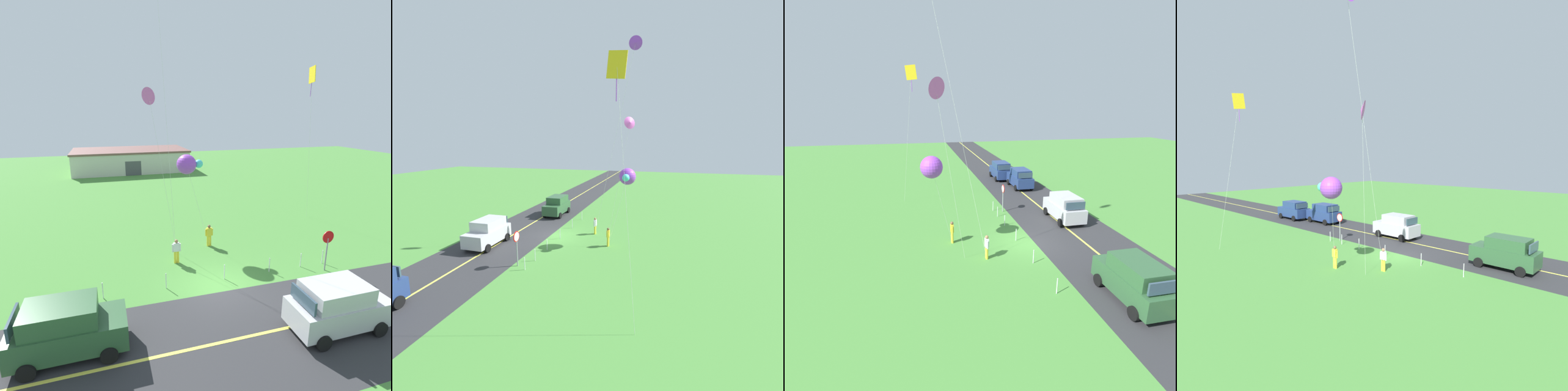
{
  "view_description": "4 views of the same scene",
  "coord_description": "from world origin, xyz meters",
  "views": [
    {
      "loc": [
        -5.45,
        -13.91,
        9.26
      ],
      "look_at": [
        -0.21,
        3.64,
        4.31
      ],
      "focal_mm": 27.97,
      "sensor_mm": 36.0,
      "label": 1
    },
    {
      "loc": [
        24.06,
        9.96,
        8.75
      ],
      "look_at": [
        0.69,
        3.32,
        4.14
      ],
      "focal_mm": 26.62,
      "sensor_mm": 36.0,
      "label": 2
    },
    {
      "loc": [
        -19.08,
        7.6,
        9.61
      ],
      "look_at": [
        0.14,
        3.47,
        3.74
      ],
      "focal_mm": 28.57,
      "sensor_mm": 36.0,
      "label": 3
    },
    {
      "loc": [
        -15.85,
        19.68,
        7.66
      ],
      "look_at": [
        -0.29,
        3.13,
        5.06
      ],
      "focal_mm": 30.31,
      "sensor_mm": 36.0,
      "label": 4
    }
  ],
  "objects": [
    {
      "name": "stop_sign",
      "position": [
        6.89,
        -0.1,
        1.8
      ],
      "size": [
        0.76,
        0.08,
        2.56
      ],
      "color": "gray",
      "rests_on": "ground"
    },
    {
      "name": "kite_blue_mid",
      "position": [
        0.07,
        6.57,
        5.8
      ],
      "size": [
        1.99,
        2.02,
        6.5
      ],
      "color": "silver",
      "rests_on": "ground"
    },
    {
      "name": "asphalt_road",
      "position": [
        0.0,
        -4.0,
        0.0
      ],
      "size": [
        120.0,
        7.0,
        0.0
      ],
      "primitive_type": "cube",
      "color": "#2D2D30",
      "rests_on": "ground"
    },
    {
      "name": "car_parked_east_far",
      "position": [
        19.42,
        -3.41,
        1.15
      ],
      "size": [
        4.4,
        2.12,
        2.24
      ],
      "color": "navy",
      "rests_on": "ground"
    },
    {
      "name": "person_adult_near",
      "position": [
        -1.55,
        3.4,
        0.86
      ],
      "size": [
        0.58,
        0.22,
        1.6
      ],
      "rotation": [
        0.0,
        0.0,
        5.45
      ],
      "color": "yellow",
      "rests_on": "ground"
    },
    {
      "name": "fence_post_1",
      "position": [
        -2.77,
        0.7,
        0.45
      ],
      "size": [
        0.05,
        0.05,
        0.9
      ],
      "primitive_type": "cylinder",
      "color": "silver",
      "rests_on": "ground"
    },
    {
      "name": "fence_post_3",
      "position": [
        3.55,
        0.7,
        0.45
      ],
      "size": [
        0.05,
        0.05,
        0.9
      ],
      "primitive_type": "cylinder",
      "color": "silver",
      "rests_on": "ground"
    },
    {
      "name": "person_adult_companion",
      "position": [
        1.28,
        5.26,
        0.86
      ],
      "size": [
        0.58,
        0.22,
        1.6
      ],
      "rotation": [
        0.0,
        0.0,
        4.26
      ],
      "color": "yellow",
      "rests_on": "ground"
    },
    {
      "name": "ground_plane",
      "position": [
        0.0,
        0.0,
        -0.05
      ],
      "size": [
        120.0,
        120.0,
        0.1
      ],
      "primitive_type": "cube",
      "color": "#478438"
    },
    {
      "name": "kite_yellow_high",
      "position": [
        -2.49,
        6.32,
        10.29
      ],
      "size": [
        1.79,
        2.1,
        10.89
      ],
      "color": "silver",
      "rests_on": "ground"
    },
    {
      "name": "fence_post_0",
      "position": [
        -6.07,
        0.7,
        0.45
      ],
      "size": [
        0.05,
        0.05,
        0.9
      ],
      "primitive_type": "cylinder",
      "color": "silver",
      "rests_on": "ground"
    },
    {
      "name": "kite_green_far",
      "position": [
        10.3,
        7.44,
        11.86
      ],
      "size": [
        1.92,
        1.9,
        12.77
      ],
      "color": "silver",
      "rests_on": "ground"
    },
    {
      "name": "car_parked_east_near",
      "position": [
        14.7,
        -4.46,
        1.15
      ],
      "size": [
        4.4,
        2.12,
        2.24
      ],
      "color": "navy",
      "rests_on": "ground"
    },
    {
      "name": "car_suv_foreground",
      "position": [
        3.77,
        -4.61,
        1.15
      ],
      "size": [
        4.4,
        2.12,
        2.24
      ],
      "color": "#B7B7BC",
      "rests_on": "ground"
    },
    {
      "name": "fence_post_4",
      "position": [
        5.73,
        0.7,
        0.45
      ],
      "size": [
        0.05,
        0.05,
        0.9
      ],
      "primitive_type": "cylinder",
      "color": "silver",
      "rests_on": "ground"
    },
    {
      "name": "road_centre_stripe",
      "position": [
        0.0,
        -4.0,
        0.01
      ],
      "size": [
        120.0,
        0.16,
        0.0
      ],
      "primitive_type": "cube",
      "color": "#E5E04C",
      "rests_on": "asphalt_road"
    },
    {
      "name": "car_parked_west_near",
      "position": [
        -7.37,
        -2.8,
        1.15
      ],
      "size": [
        4.4,
        2.12,
        2.24
      ],
      "color": "#2D5633",
      "rests_on": "ground"
    },
    {
      "name": "fence_post_2",
      "position": [
        0.64,
        0.7,
        0.45
      ],
      "size": [
        0.05,
        0.05,
        0.9
      ],
      "primitive_type": "cylinder",
      "color": "silver",
      "rests_on": "ground"
    },
    {
      "name": "fence_post_5",
      "position": [
        7.33,
        0.7,
        0.45
      ],
      "size": [
        0.05,
        0.05,
        0.9
      ],
      "primitive_type": "cylinder",
      "color": "silver",
      "rests_on": "ground"
    }
  ]
}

